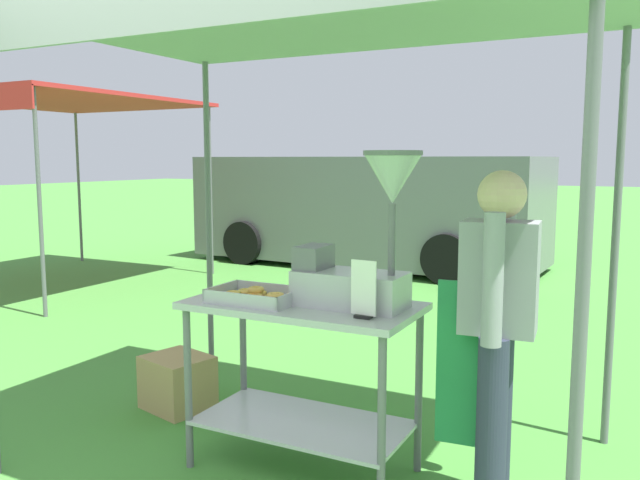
% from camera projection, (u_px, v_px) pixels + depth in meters
% --- Properties ---
extents(ground_plane, '(70.00, 70.00, 0.00)m').
position_uv_depth(ground_plane, '(494.00, 298.00, 7.76)').
color(ground_plane, '#478E38').
extents(stall_canopy, '(3.04, 2.09, 2.43)m').
position_uv_depth(stall_canopy, '(311.00, 26.00, 3.29)').
color(stall_canopy, slate).
rests_on(stall_canopy, ground).
extents(donut_cart, '(1.21, 0.62, 0.91)m').
position_uv_depth(donut_cart, '(303.00, 350.00, 3.41)').
color(donut_cart, '#B7B7BC').
rests_on(donut_cart, ground).
extents(donut_tray, '(0.45, 0.31, 0.07)m').
position_uv_depth(donut_tray, '(257.00, 297.00, 3.40)').
color(donut_tray, '#B7B7BC').
rests_on(donut_tray, donut_cart).
extents(donut_fryer, '(0.64, 0.29, 0.79)m').
position_uv_depth(donut_fryer, '(363.00, 246.00, 3.22)').
color(donut_fryer, '#B7B7BC').
rests_on(donut_fryer, donut_cart).
extents(menu_sign, '(0.13, 0.05, 0.28)m').
position_uv_depth(menu_sign, '(364.00, 293.00, 3.04)').
color(menu_sign, black).
rests_on(menu_sign, donut_cart).
extents(vendor, '(0.46, 0.54, 1.61)m').
position_uv_depth(vendor, '(496.00, 323.00, 3.00)').
color(vendor, '#2D3347').
rests_on(vendor, ground).
extents(supply_crate, '(0.49, 0.45, 0.36)m').
position_uv_depth(supply_crate, '(178.00, 382.00, 4.32)').
color(supply_crate, tan).
rests_on(supply_crate, ground).
extents(van_grey, '(5.49, 2.31, 1.69)m').
position_uv_depth(van_grey, '(365.00, 209.00, 10.18)').
color(van_grey, slate).
rests_on(van_grey, ground).
extents(neighbour_tent, '(2.83, 3.12, 2.44)m').
position_uv_depth(neighbour_tent, '(56.00, 104.00, 8.40)').
color(neighbour_tent, slate).
rests_on(neighbour_tent, ground).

